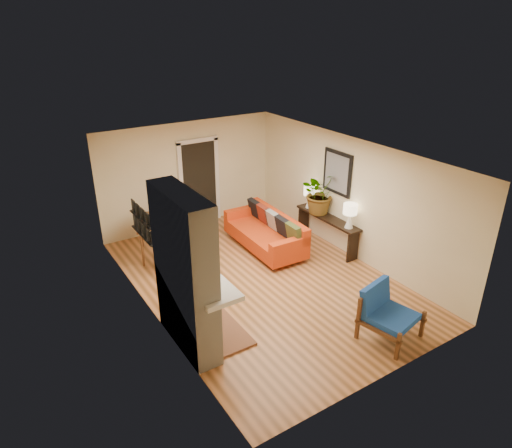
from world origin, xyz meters
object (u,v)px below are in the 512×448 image
(sofa, at_px, (268,232))
(console_table, at_px, (327,223))
(lamp_far, at_px, (310,194))
(blue_chair, at_px, (385,310))
(lamp_near, at_px, (350,213))
(dining_table, at_px, (158,227))
(houseplant, at_px, (320,193))
(ottoman, at_px, (274,246))

(sofa, distance_m, console_table, 1.36)
(sofa, height_order, lamp_far, lamp_far)
(blue_chair, xyz_separation_m, lamp_far, (1.32, 3.64, 0.58))
(blue_chair, relative_size, lamp_near, 1.86)
(lamp_near, bearing_deg, sofa, 130.85)
(lamp_near, bearing_deg, dining_table, 144.90)
(console_table, distance_m, lamp_far, 0.82)
(console_table, bearing_deg, dining_table, 153.35)
(sofa, distance_m, lamp_far, 1.35)
(houseplant, bearing_deg, sofa, 162.02)
(console_table, xyz_separation_m, lamp_far, (0.00, 0.67, 0.49))
(dining_table, xyz_separation_m, lamp_far, (3.36, -1.02, 0.41))
(console_table, bearing_deg, blue_chair, -113.88)
(dining_table, distance_m, console_table, 3.76)
(dining_table, relative_size, console_table, 1.03)
(ottoman, height_order, dining_table, dining_table)
(console_table, bearing_deg, ottoman, 166.49)
(ottoman, bearing_deg, dining_table, 146.64)
(sofa, height_order, console_table, sofa)
(blue_chair, height_order, houseplant, houseplant)
(blue_chair, bearing_deg, lamp_near, 60.19)
(ottoman, bearing_deg, console_table, -13.51)
(console_table, relative_size, lamp_far, 3.43)
(console_table, bearing_deg, lamp_near, -90.00)
(blue_chair, xyz_separation_m, console_table, (1.32, 2.97, 0.10))
(sofa, relative_size, ottoman, 2.51)
(sofa, bearing_deg, console_table, -30.04)
(sofa, bearing_deg, ottoman, -103.66)
(lamp_far, bearing_deg, houseplant, -91.57)
(ottoman, bearing_deg, sofa, 76.34)
(ottoman, xyz_separation_m, lamp_far, (1.26, 0.36, 0.86))
(blue_chair, distance_m, houseplant, 3.60)
(ottoman, bearing_deg, blue_chair, -91.02)
(houseplant, bearing_deg, blue_chair, -111.76)
(lamp_near, bearing_deg, houseplant, 90.59)
(blue_chair, distance_m, lamp_near, 2.71)
(dining_table, bearing_deg, lamp_near, -35.10)
(houseplant, bearing_deg, console_table, -88.09)
(ottoman, distance_m, houseplant, 1.61)
(ottoman, relative_size, console_table, 0.48)
(ottoman, bearing_deg, lamp_near, -37.84)
(lamp_near, relative_size, houseplant, 0.55)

